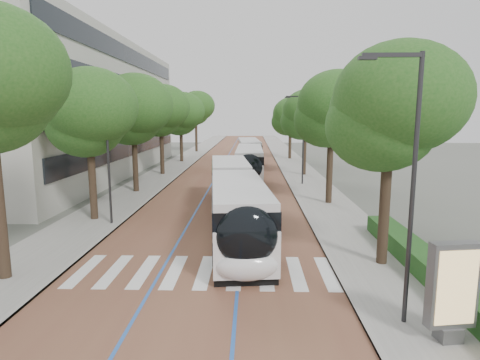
% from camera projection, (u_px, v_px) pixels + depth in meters
% --- Properties ---
extents(ground, '(160.00, 160.00, 0.00)m').
position_uv_depth(ground, '(197.00, 282.00, 15.47)').
color(ground, '#51544C').
rests_on(ground, ground).
extents(road, '(11.00, 140.00, 0.02)m').
position_uv_depth(road, '(236.00, 162.00, 54.94)').
color(road, brown).
rests_on(road, ground).
extents(sidewalk_left, '(4.00, 140.00, 0.12)m').
position_uv_depth(sidewalk_left, '(182.00, 162.00, 55.14)').
color(sidewalk_left, gray).
rests_on(sidewalk_left, ground).
extents(sidewalk_right, '(4.00, 140.00, 0.12)m').
position_uv_depth(sidewalk_right, '(291.00, 162.00, 54.72)').
color(sidewalk_right, gray).
rests_on(sidewalk_right, ground).
extents(kerb_left, '(0.20, 140.00, 0.14)m').
position_uv_depth(kerb_left, '(196.00, 162.00, 55.09)').
color(kerb_left, gray).
rests_on(kerb_left, ground).
extents(kerb_right, '(0.20, 140.00, 0.14)m').
position_uv_depth(kerb_right, '(277.00, 162.00, 54.77)').
color(kerb_right, gray).
rests_on(kerb_right, ground).
extents(zebra_crossing, '(10.55, 3.60, 0.01)m').
position_uv_depth(zebra_crossing, '(205.00, 272.00, 16.45)').
color(zebra_crossing, silver).
rests_on(zebra_crossing, ground).
extents(lane_line_left, '(0.12, 126.00, 0.01)m').
position_uv_depth(lane_line_left, '(225.00, 162.00, 54.98)').
color(lane_line_left, '#2254AD').
rests_on(lane_line_left, road).
extents(lane_line_right, '(0.12, 126.00, 0.01)m').
position_uv_depth(lane_line_right, '(248.00, 162.00, 54.89)').
color(lane_line_right, '#2254AD').
rests_on(lane_line_right, road).
extents(office_building, '(18.11, 40.00, 14.00)m').
position_uv_depth(office_building, '(49.00, 109.00, 42.53)').
color(office_building, '#9F9E93').
rests_on(office_building, ground).
extents(hedge, '(1.20, 14.00, 0.80)m').
position_uv_depth(hedge, '(436.00, 272.00, 15.13)').
color(hedge, '#19491B').
rests_on(hedge, sidewalk_right).
extents(streetlight_near, '(1.82, 0.20, 8.00)m').
position_uv_depth(streetlight_near, '(408.00, 170.00, 11.55)').
color(streetlight_near, '#29292B').
rests_on(streetlight_near, sidewalk_right).
extents(streetlight_far, '(1.82, 0.20, 8.00)m').
position_uv_depth(streetlight_far, '(302.00, 133.00, 36.22)').
color(streetlight_far, '#29292B').
rests_on(streetlight_far, sidewalk_right).
extents(lamp_post_left, '(0.14, 0.14, 8.00)m').
position_uv_depth(lamp_post_left, '(108.00, 155.00, 22.88)').
color(lamp_post_left, '#29292B').
rests_on(lamp_post_left, sidewalk_left).
extents(trees_left, '(6.04, 60.75, 9.90)m').
position_uv_depth(trees_left, '(159.00, 112.00, 41.33)').
color(trees_left, black).
rests_on(trees_left, ground).
extents(trees_right, '(5.73, 47.51, 8.90)m').
position_uv_depth(trees_right, '(312.00, 116.00, 37.10)').
color(trees_right, black).
rests_on(trees_right, ground).
extents(lead_bus, '(4.27, 18.55, 3.20)m').
position_uv_depth(lead_bus, '(234.00, 199.00, 22.98)').
color(lead_bus, black).
rests_on(lead_bus, ground).
extents(bus_queued_0, '(2.56, 12.40, 3.20)m').
position_uv_depth(bus_queued_0, '(249.00, 164.00, 39.40)').
color(bus_queued_0, silver).
rests_on(bus_queued_0, ground).
extents(bus_queued_1, '(3.24, 12.52, 3.20)m').
position_uv_depth(bus_queued_1, '(249.00, 152.00, 52.16)').
color(bus_queued_1, silver).
rests_on(bus_queued_1, ground).
extents(ad_panel, '(1.41, 0.62, 2.85)m').
position_uv_depth(ad_panel, '(452.00, 290.00, 11.04)').
color(ad_panel, '#59595B').
rests_on(ad_panel, sidewalk_right).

